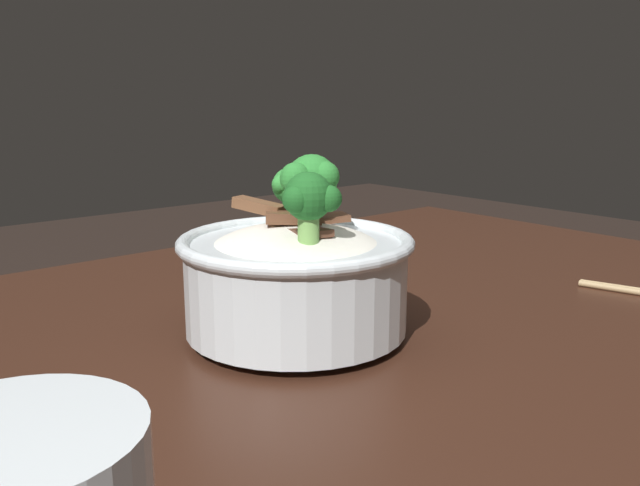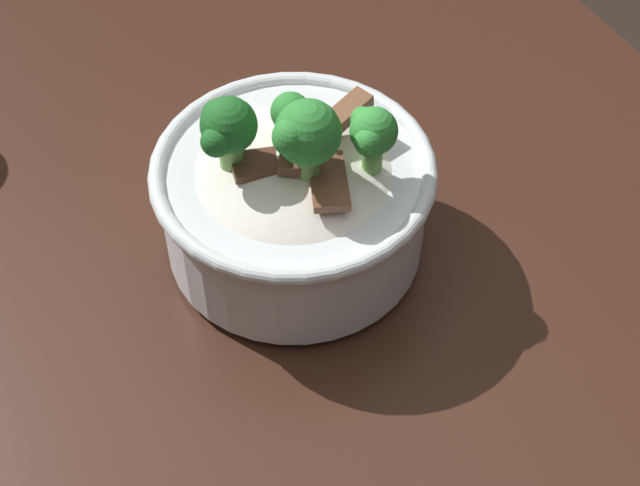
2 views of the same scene
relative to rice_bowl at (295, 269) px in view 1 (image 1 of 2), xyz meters
name	(u,v)px [view 1 (image 1 of 2)]	position (x,y,z in m)	size (l,w,h in m)	color
dining_table	(315,451)	(0.00, 0.03, -0.17)	(1.29, 0.85, 0.78)	#381E14
rice_bowl	(295,269)	(0.00, 0.00, 0.00)	(0.21, 0.21, 0.16)	silver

